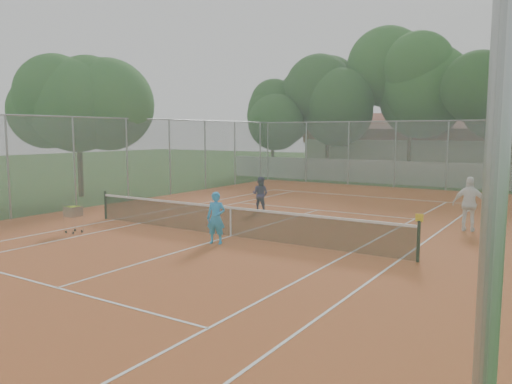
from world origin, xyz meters
The scene contains 12 objects.
ground centered at (0.00, 0.00, 0.00)m, with size 120.00×120.00×0.00m, color #193A0F.
court_pad centered at (0.00, 0.00, 0.01)m, with size 18.00×34.00×0.02m, color #AD4C21.
court_lines centered at (0.00, 0.00, 0.02)m, with size 10.98×23.78×0.01m, color white.
tennis_net centered at (0.00, 0.00, 0.51)m, with size 11.88×0.10×0.98m, color black.
perimeter_fence centered at (0.00, 0.00, 2.00)m, with size 18.00×34.00×4.00m, color slate.
boundary_wall centered at (0.00, 19.00, 0.75)m, with size 26.00×0.30×1.50m, color silver.
clubhouse centered at (-2.00, 29.00, 2.20)m, with size 16.40×9.00×4.40m, color beige.
tropical_trees centered at (0.00, 22.00, 5.00)m, with size 29.00×19.00×10.00m, color black.
player_near centered at (0.26, -1.12, 0.80)m, with size 0.57×0.37×1.56m, color #1C97F0.
player_far_left centered at (-1.86, 4.73, 0.76)m, with size 0.72×0.56×1.48m, color #25184A.
player_far_right centered at (6.29, 5.03, 0.94)m, with size 1.08×0.45×1.85m, color white.
ball_hopper centered at (-4.66, -2.43, 0.51)m, with size 0.47×0.47×0.98m, color silver.
Camera 1 is at (9.22, -12.82, 3.35)m, focal length 35.00 mm.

